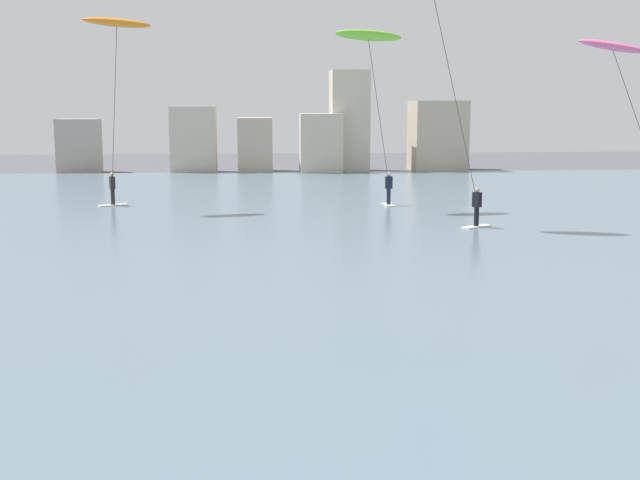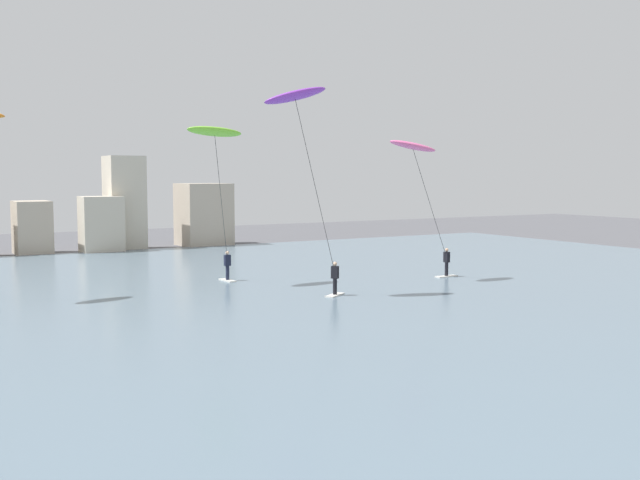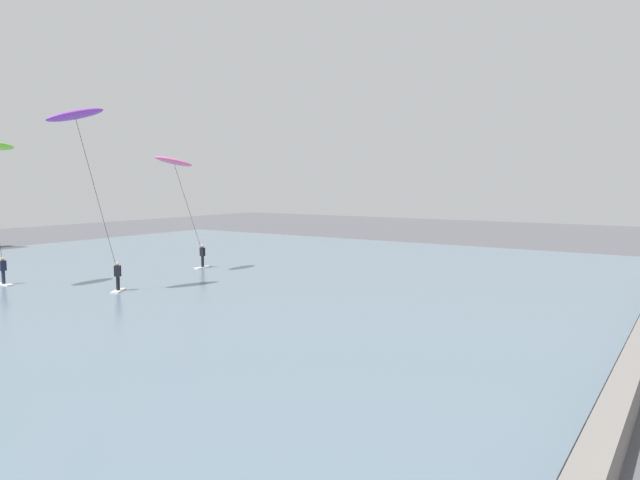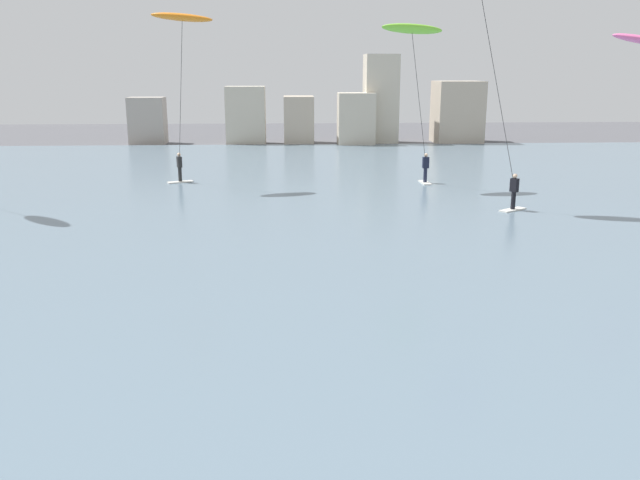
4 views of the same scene
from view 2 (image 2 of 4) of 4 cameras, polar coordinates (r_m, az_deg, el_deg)
water_bay at (r=33.98m, az=-12.76°, el=-5.13°), size 84.00×52.00×0.10m
far_shore_buildings at (r=61.12m, az=-16.84°, el=1.65°), size 30.05×4.61×7.44m
kitesurfer_purple at (r=35.63m, az=-1.57°, el=9.37°), size 4.22×1.90×10.17m
kitesurfer_lime at (r=39.82m, az=-7.88°, el=7.07°), size 3.24×2.91×8.47m
kitesurfer_pink at (r=41.56m, az=7.33°, el=6.09°), size 5.07×1.18×7.81m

